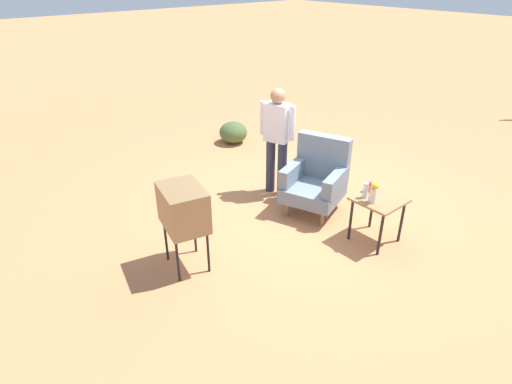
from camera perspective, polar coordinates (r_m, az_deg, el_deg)
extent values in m
plane|color=#C17A4C|center=(6.40, 6.65, -1.78)|extent=(60.00, 60.00, 0.00)
cylinder|color=#937047|center=(6.08, 4.18, -2.14)|extent=(0.05, 0.05, 0.22)
cylinder|color=#937047|center=(5.91, 8.82, -3.40)|extent=(0.05, 0.05, 0.22)
cylinder|color=#937047|center=(6.51, 6.23, -0.09)|extent=(0.05, 0.05, 0.22)
cylinder|color=#937047|center=(6.35, 10.61, -1.21)|extent=(0.05, 0.05, 0.22)
cube|color=slate|center=(6.11, 7.58, 0.05)|extent=(0.97, 0.97, 0.20)
cube|color=slate|center=(6.20, 8.98, 4.68)|extent=(0.77, 0.41, 0.64)
cube|color=slate|center=(6.11, 4.96, 2.65)|extent=(0.36, 0.69, 0.26)
cube|color=slate|center=(5.91, 10.57, 1.29)|extent=(0.36, 0.69, 0.26)
cylinder|color=black|center=(5.59, 12.51, -3.61)|extent=(0.04, 0.04, 0.58)
cylinder|color=black|center=(5.38, 16.25, -5.46)|extent=(0.04, 0.04, 0.58)
cylinder|color=black|center=(5.91, 15.20, -2.08)|extent=(0.04, 0.04, 0.58)
cylinder|color=black|center=(5.72, 18.81, -3.76)|extent=(0.04, 0.04, 0.58)
cube|color=#937047|center=(5.49, 16.10, -0.96)|extent=(0.56, 0.56, 0.03)
cylinder|color=black|center=(4.94, -6.39, -7.91)|extent=(0.03, 0.03, 0.55)
cylinder|color=black|center=(5.28, -8.16, -5.39)|extent=(0.03, 0.03, 0.55)
cylinder|color=black|center=(4.85, -10.39, -8.98)|extent=(0.03, 0.03, 0.55)
cylinder|color=black|center=(5.20, -11.90, -6.33)|extent=(0.03, 0.03, 0.55)
cube|color=olive|center=(4.79, -9.69, -2.06)|extent=(0.68, 0.56, 0.48)
cube|color=#383D3F|center=(4.85, -7.18, -1.46)|extent=(0.41, 0.11, 0.34)
cylinder|color=#2D3347|center=(6.59, 1.95, 3.53)|extent=(0.14, 0.14, 0.86)
cylinder|color=#2D3347|center=(6.50, 3.49, 3.15)|extent=(0.14, 0.14, 0.86)
cube|color=silver|center=(6.28, 2.86, 9.24)|extent=(0.41, 0.32, 0.56)
cylinder|color=silver|center=(6.38, 0.94, 9.84)|extent=(0.09, 0.09, 0.50)
cylinder|color=silver|center=(6.17, 4.85, 9.09)|extent=(0.09, 0.09, 0.50)
sphere|color=#A37556|center=(6.17, 2.94, 12.67)|extent=(0.22, 0.22, 0.22)
cylinder|color=silver|center=(5.41, 14.40, 0.22)|extent=(0.06, 0.06, 0.20)
cylinder|color=red|center=(5.58, 14.65, 0.62)|extent=(0.07, 0.07, 0.12)
cylinder|color=silver|center=(5.33, 15.26, -0.47)|extent=(0.09, 0.09, 0.18)
sphere|color=yellow|center=(5.27, 15.45, 0.87)|extent=(0.07, 0.07, 0.07)
sphere|color=#E04C66|center=(5.30, 15.16, 1.05)|extent=(0.07, 0.07, 0.07)
sphere|color=orange|center=(5.24, 15.66, 0.68)|extent=(0.07, 0.07, 0.07)
ellipsoid|color=#475B33|center=(8.60, -3.05, 7.94)|extent=(0.55, 0.55, 0.43)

